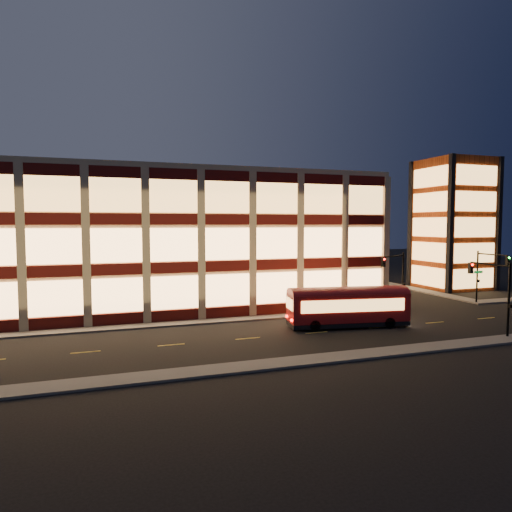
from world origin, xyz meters
name	(u,v)px	position (x,y,z in m)	size (l,w,h in m)	color
ground	(184,326)	(0.00, 0.00, 0.00)	(200.00, 200.00, 0.00)	black
sidewalk_office_south	(148,325)	(-3.00, 1.00, 0.07)	(54.00, 2.00, 0.15)	#514F4C
sidewalk_office_east	(327,288)	(23.00, 17.00, 0.07)	(2.00, 30.00, 0.15)	#514F4C
sidewalk_tower_west	(393,285)	(34.00, 17.00, 0.07)	(2.00, 30.00, 0.15)	#514F4C
sidewalk_near	(221,370)	(0.00, -13.00, 0.07)	(100.00, 2.00, 0.15)	#514F4C
office_building	(135,239)	(-2.91, 16.91, 7.25)	(50.45, 30.45, 14.50)	tan
stair_tower	(453,224)	(39.95, 11.95, 8.99)	(8.60, 8.60, 18.00)	#8C3814
traffic_signal_far	(396,271)	(22.21, 0.24, 4.11)	(3.79, 1.87, 6.00)	black
traffic_signal_right	(488,269)	(33.50, -0.62, 4.10)	(1.20, 4.37, 6.00)	black
traffic_signal_near	(494,284)	(23.50, -11.03, 4.13)	(0.32, 4.45, 6.00)	black
trolley_bus	(348,305)	(13.59, -4.88, 1.97)	(10.76, 4.21, 3.55)	maroon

